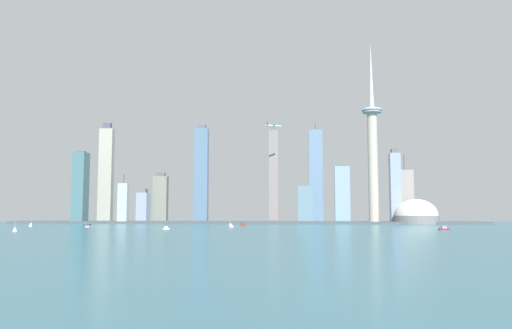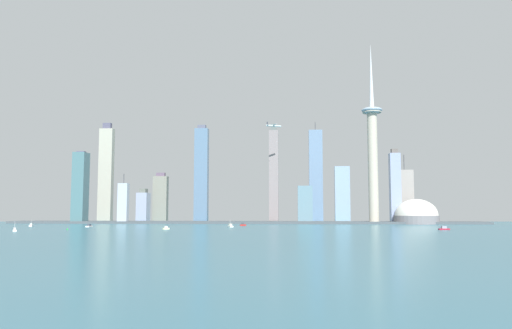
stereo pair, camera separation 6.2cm
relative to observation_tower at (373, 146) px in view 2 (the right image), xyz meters
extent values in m
plane|color=#33677A|center=(-221.52, -436.54, -132.42)|extent=(6000.00, 6000.00, 0.00)
cube|color=#495157|center=(-221.52, 4.25, -130.50)|extent=(813.86, 60.34, 3.84)
cylinder|color=#BAB19E|center=(0.00, 0.00, -35.50)|extent=(16.61, 16.61, 193.84)
ellipsoid|color=#94AAC0|center=(0.00, 0.00, 61.42)|extent=(35.54, 35.54, 10.53)
torus|color=#BAB19E|center=(0.00, 0.00, 57.73)|extent=(32.31, 32.31, 2.11)
cone|color=silver|center=(0.00, 0.00, 122.98)|extent=(8.30, 8.30, 112.60)
cylinder|color=slate|center=(70.45, 2.60, -125.45)|extent=(74.56, 74.56, 13.94)
ellipsoid|color=silver|center=(70.45, 2.60, -118.48)|extent=(70.83, 70.83, 55.27)
cube|color=#8A99C0|center=(40.14, 19.48, -71.84)|extent=(17.72, 17.15, 121.16)
cube|color=#5F5854|center=(40.14, 19.48, -7.46)|extent=(10.63, 10.29, 7.61)
cube|color=#A9A897|center=(-491.40, 70.91, -43.20)|extent=(25.67, 14.89, 178.44)
cube|color=#4E4D64|center=(-491.40, 70.91, 51.63)|extent=(15.40, 8.94, 11.23)
cube|color=slate|center=(-114.64, 30.24, -99.56)|extent=(25.80, 16.92, 65.72)
cube|color=#47667B|center=(-543.45, 75.59, -67.97)|extent=(25.47, 17.95, 128.89)
cube|color=#524E6B|center=(-543.45, 75.59, 0.03)|extent=(15.28, 10.77, 7.12)
cube|color=slate|center=(-307.02, 68.72, -44.26)|extent=(25.00, 18.06, 176.32)
cube|color=#54576B|center=(-307.02, 68.72, 47.35)|extent=(15.00, 10.83, 6.90)
cube|color=gray|center=(66.53, 65.03, -84.79)|extent=(27.42, 24.39, 95.26)
cylinder|color=#4C4C51|center=(66.53, 65.03, -23.01)|extent=(1.60, 1.60, 28.31)
cube|color=#88A6C1|center=(-43.92, 83.46, -80.22)|extent=(27.74, 13.72, 104.39)
cube|color=#939FBD|center=(-418.19, 72.32, -104.76)|extent=(20.08, 27.84, 55.31)
cube|color=#5E645C|center=(-418.19, 72.32, -73.14)|extent=(12.05, 16.70, 7.93)
cube|color=#ACBACA|center=(-429.39, -8.33, -97.81)|extent=(16.76, 13.31, 69.23)
cylinder|color=#4C4C51|center=(-429.39, -8.33, -54.84)|extent=(1.60, 1.60, 16.70)
cube|color=#6684A6|center=(-91.41, 107.92, -43.91)|extent=(25.85, 19.37, 177.03)
cylinder|color=#4C4C51|center=(-91.41, 107.92, 52.59)|extent=(1.60, 1.60, 15.97)
cube|color=#466F76|center=(-509.61, -1.54, -70.22)|extent=(21.65, 26.38, 124.40)
cube|color=gray|center=(-170.31, 44.12, -48.74)|extent=(16.73, 13.41, 167.36)
cube|color=#56615F|center=(-170.31, 44.12, 40.89)|extent=(10.04, 8.05, 11.91)
cube|color=gray|center=(-394.17, 105.52, -87.99)|extent=(27.68, 16.32, 88.87)
cube|color=#604F65|center=(-394.17, 105.52, -40.07)|extent=(16.61, 9.79, 6.97)
cube|color=white|center=(-508.34, -165.78, -131.49)|extent=(7.36, 13.63, 1.86)
cube|color=silver|center=(-508.34, -165.78, -129.46)|extent=(4.22, 6.28, 2.20)
cylinder|color=silver|center=(-508.34, -165.78, -125.98)|extent=(0.24, 0.24, 4.76)
cube|color=white|center=(-223.21, -169.36, -131.58)|extent=(10.49, 16.78, 1.67)
cube|color=silver|center=(-223.21, -169.36, -129.36)|extent=(5.73, 7.84, 2.76)
cylinder|color=silver|center=(-223.21, -169.36, -125.49)|extent=(0.24, 0.24, 5.00)
cube|color=beige|center=(-290.00, -260.21, -131.43)|extent=(8.51, 7.44, 1.97)
cube|color=silver|center=(-290.00, -260.21, -129.37)|extent=(4.24, 3.94, 2.16)
cube|color=white|center=(-417.27, -181.75, -131.65)|extent=(4.96, 14.07, 1.53)
cube|color=#323746|center=(-417.27, -181.75, -129.78)|extent=(3.44, 6.20, 2.21)
cube|color=#AC162C|center=(41.45, -245.36, -131.69)|extent=(13.18, 5.83, 1.45)
cube|color=#8C96A8|center=(41.45, -245.36, -129.50)|extent=(5.92, 3.73, 2.95)
cube|color=white|center=(-441.67, -325.51, -131.51)|extent=(8.12, 9.82, 1.81)
cube|color=#9D9DA0|center=(-441.67, -325.51, -129.36)|extent=(4.37, 4.83, 2.50)
cylinder|color=silver|center=(-441.67, -325.51, -124.71)|extent=(0.24, 0.24, 6.79)
cube|color=red|center=(-210.82, -113.47, -131.51)|extent=(9.38, 5.90, 1.81)
cube|color=#3E4047|center=(-210.82, -113.47, -129.26)|extent=(4.38, 3.16, 2.69)
cone|color=green|center=(-402.09, -282.32, -131.25)|extent=(1.94, 1.94, 2.35)
cylinder|color=silver|center=(-168.52, -18.79, 33.16)|extent=(25.28, 13.26, 2.78)
sphere|color=silver|center=(-156.44, -13.42, 33.16)|extent=(2.78, 2.78, 2.78)
cube|color=silver|center=(-168.52, -18.79, 34.41)|extent=(12.80, 24.33, 0.50)
cube|color=silver|center=(-178.67, -23.29, 33.57)|extent=(5.35, 8.90, 0.40)
cube|color=#2D333D|center=(-178.67, -23.29, 37.04)|extent=(1.94, 1.23, 5.00)
camera|label=1|loc=(-140.17, -854.44, -108.65)|focal=34.97mm
camera|label=2|loc=(-140.10, -854.44, -108.65)|focal=34.97mm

